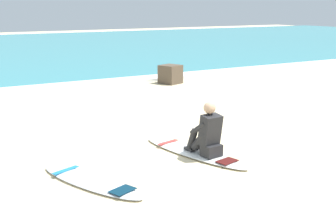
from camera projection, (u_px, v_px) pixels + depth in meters
The scene contains 6 objects.
ground_plane at pixel (192, 144), 8.81m from camera, with size 80.00×80.00×0.00m, color beige.
breaking_foam at pixel (72, 85), 14.88m from camera, with size 80.00×0.90×0.11m, color white.
surfboard_main at pixel (194, 152), 8.19m from camera, with size 1.04×2.50×0.08m.
surfer_seated at pixel (207, 134), 7.89m from camera, with size 0.41×0.73×0.95m.
surfboard_spare_near at pixel (91, 181), 6.85m from camera, with size 1.24×2.16×0.08m.
shoreline_rock at pixel (170, 74), 15.51m from camera, with size 0.62×0.63×0.63m, color brown.
Camera 1 is at (-4.63, -7.07, 2.63)m, focal length 48.50 mm.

